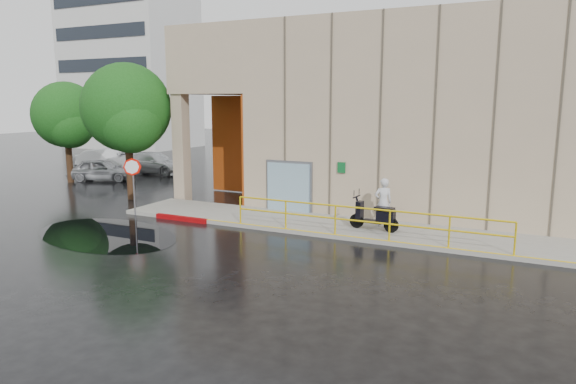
% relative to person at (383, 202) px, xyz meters
% --- Properties ---
extents(ground, '(120.00, 120.00, 0.00)m').
position_rel_person_xyz_m(ground, '(-4.49, -4.95, -1.04)').
color(ground, black).
rests_on(ground, ground).
extents(sidewalk, '(20.00, 3.00, 0.15)m').
position_rel_person_xyz_m(sidewalk, '(-0.49, -0.45, -0.97)').
color(sidewalk, gray).
rests_on(sidewalk, ground).
extents(building, '(20.00, 10.17, 8.00)m').
position_rel_person_xyz_m(building, '(0.61, 6.03, 3.16)').
color(building, tan).
rests_on(building, ground).
extents(guardrail, '(9.56, 0.06, 1.03)m').
position_rel_person_xyz_m(guardrail, '(-0.24, -1.80, -0.37)').
color(guardrail, '#D9B70B').
rests_on(guardrail, sidewalk).
extents(distant_building, '(12.00, 8.08, 15.00)m').
position_rel_person_xyz_m(distant_building, '(-32.49, 23.02, 6.46)').
color(distant_building, beige).
rests_on(distant_building, ground).
extents(person, '(0.78, 0.70, 1.79)m').
position_rel_person_xyz_m(person, '(0.00, 0.00, 0.00)').
color(person, silver).
rests_on(person, sidewalk).
extents(scooter, '(1.85, 0.76, 1.41)m').
position_rel_person_xyz_m(scooter, '(-0.11, -0.71, -0.09)').
color(scooter, black).
rests_on(scooter, sidewalk).
extents(stop_sign, '(0.53, 0.54, 2.39)m').
position_rel_person_xyz_m(stop_sign, '(-9.99, -1.99, 0.71)').
color(stop_sign, slate).
rests_on(stop_sign, ground).
extents(red_curb, '(2.40, 0.21, 0.18)m').
position_rel_person_xyz_m(red_curb, '(-7.62, -1.97, -0.95)').
color(red_curb, '#8C0507').
rests_on(red_curb, ground).
extents(puddle, '(7.03, 5.29, 0.01)m').
position_rel_person_xyz_m(puddle, '(-8.72, -4.84, -1.04)').
color(puddle, black).
rests_on(puddle, ground).
extents(car_a, '(4.17, 3.02, 1.32)m').
position_rel_person_xyz_m(car_a, '(-18.24, 4.41, -0.39)').
color(car_a, '#B3B5BA').
rests_on(car_a, ground).
extents(car_b, '(4.84, 2.25, 1.54)m').
position_rel_person_xyz_m(car_b, '(-20.55, 7.17, -0.28)').
color(car_b, silver).
rests_on(car_b, ground).
extents(car_c, '(4.83, 2.08, 1.39)m').
position_rel_person_xyz_m(car_c, '(-17.38, 8.14, -0.35)').
color(car_c, silver).
rests_on(car_c, ground).
extents(tree_near, '(4.17, 4.17, 6.46)m').
position_rel_person_xyz_m(tree_near, '(-12.46, 0.59, 3.17)').
color(tree_near, black).
rests_on(tree_near, ground).
extents(tree_far, '(3.78, 3.75, 5.79)m').
position_rel_person_xyz_m(tree_far, '(-19.34, 3.14, 2.71)').
color(tree_far, black).
rests_on(tree_far, ground).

